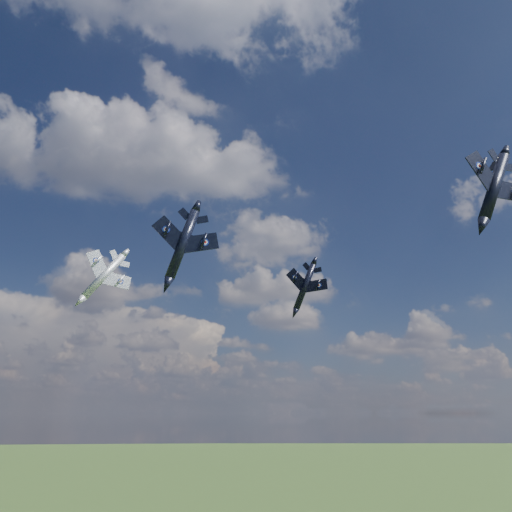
{
  "coord_description": "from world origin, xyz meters",
  "views": [
    {
      "loc": [
        -4.18,
        -69.29,
        57.25
      ],
      "look_at": [
        4.6,
        11.93,
        83.09
      ],
      "focal_mm": 35.0,
      "sensor_mm": 36.0,
      "label": 1
    }
  ],
  "objects_px": {
    "jet_high_navy": "(305,286)",
    "jet_left_silver": "(104,276)",
    "jet_lead_navy": "(183,244)",
    "jet_right_navy": "(494,187)"
  },
  "relations": [
    {
      "from": "jet_lead_navy",
      "to": "jet_left_silver",
      "type": "xyz_separation_m",
      "value": [
        -15.63,
        20.88,
        0.08
      ]
    },
    {
      "from": "jet_right_navy",
      "to": "jet_left_silver",
      "type": "height_order",
      "value": "jet_right_navy"
    },
    {
      "from": "jet_right_navy",
      "to": "jet_left_silver",
      "type": "relative_size",
      "value": 0.98
    },
    {
      "from": "jet_right_navy",
      "to": "jet_left_silver",
      "type": "xyz_separation_m",
      "value": [
        -54.81,
        41.16,
        -1.96
      ]
    },
    {
      "from": "jet_high_navy",
      "to": "jet_left_silver",
      "type": "relative_size",
      "value": 0.95
    },
    {
      "from": "jet_lead_navy",
      "to": "jet_right_navy",
      "type": "bearing_deg",
      "value": -26.81
    },
    {
      "from": "jet_high_navy",
      "to": "jet_left_silver",
      "type": "height_order",
      "value": "jet_high_navy"
    },
    {
      "from": "jet_right_navy",
      "to": "jet_high_navy",
      "type": "height_order",
      "value": "jet_right_navy"
    },
    {
      "from": "jet_left_silver",
      "to": "jet_high_navy",
      "type": "bearing_deg",
      "value": -8.07
    },
    {
      "from": "jet_lead_navy",
      "to": "jet_high_navy",
      "type": "distance_m",
      "value": 39.41
    }
  ]
}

